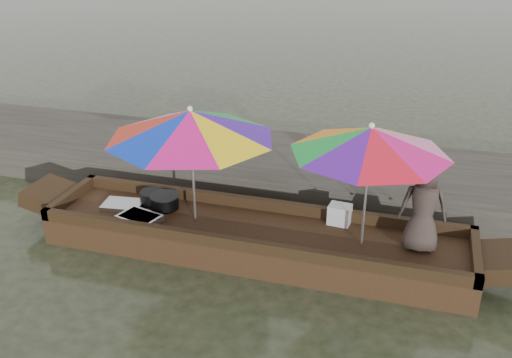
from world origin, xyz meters
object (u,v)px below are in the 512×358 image
(boat_hull, at_px, (254,240))
(charcoal_grill, at_px, (165,202))
(supply_bag, at_px, (340,214))
(cooking_pot, at_px, (153,197))
(umbrella_stern, at_px, (366,187))
(umbrella_bow, at_px, (193,166))
(tray_crayfish, at_px, (139,218))
(vendor, at_px, (424,206))
(tray_scallop, at_px, (123,205))

(boat_hull, bearing_deg, charcoal_grill, 171.64)
(boat_hull, distance_m, supply_bag, 1.16)
(cooking_pot, xyz_separation_m, umbrella_stern, (2.92, -0.27, 0.68))
(umbrella_bow, bearing_deg, cooking_pot, 159.84)
(boat_hull, height_order, cooking_pot, cooking_pot)
(umbrella_bow, relative_size, umbrella_stern, 1.16)
(cooking_pot, bearing_deg, tray_crayfish, -82.50)
(boat_hull, xyz_separation_m, vendor, (2.04, 0.10, 0.75))
(cooking_pot, distance_m, tray_scallop, 0.41)
(vendor, height_order, umbrella_bow, umbrella_bow)
(tray_crayfish, distance_m, charcoal_grill, 0.48)
(cooking_pot, distance_m, umbrella_stern, 3.02)
(supply_bag, height_order, umbrella_stern, umbrella_stern)
(charcoal_grill, height_order, supply_bag, supply_bag)
(supply_bag, relative_size, vendor, 0.25)
(cooking_pot, xyz_separation_m, tray_crayfish, (0.07, -0.53, -0.05))
(charcoal_grill, distance_m, vendor, 3.40)
(umbrella_stern, bearing_deg, supply_bag, 127.47)
(cooking_pot, relative_size, charcoal_grill, 0.90)
(cooking_pot, relative_size, umbrella_stern, 0.19)
(tray_scallop, bearing_deg, vendor, 0.53)
(tray_scallop, relative_size, supply_bag, 1.90)
(charcoal_grill, xyz_separation_m, supply_bag, (2.36, 0.25, 0.04))
(vendor, bearing_deg, umbrella_stern, 5.88)
(boat_hull, relative_size, umbrella_bow, 2.56)
(boat_hull, xyz_separation_m, tray_scallop, (-1.90, 0.06, 0.21))
(boat_hull, distance_m, umbrella_bow, 1.25)
(supply_bag, bearing_deg, umbrella_stern, -52.53)
(cooking_pot, distance_m, umbrella_bow, 1.05)
(supply_bag, bearing_deg, tray_crayfish, -164.27)
(tray_crayfish, xyz_separation_m, vendor, (3.52, 0.35, 0.53))
(boat_hull, xyz_separation_m, supply_bag, (1.03, 0.45, 0.30))
(tray_crayfish, distance_m, vendor, 3.58)
(vendor, relative_size, umbrella_bow, 0.54)
(vendor, bearing_deg, tray_crayfish, 3.43)
(boat_hull, height_order, charcoal_grill, charcoal_grill)
(tray_scallop, relative_size, charcoal_grill, 1.40)
(charcoal_grill, height_order, umbrella_bow, umbrella_bow)
(cooking_pot, relative_size, tray_scallop, 0.65)
(vendor, distance_m, umbrella_stern, 0.70)
(cooking_pot, height_order, tray_crayfish, cooking_pot)
(umbrella_stern, bearing_deg, umbrella_bow, 180.00)
(tray_crayfish, bearing_deg, supply_bag, 15.73)
(umbrella_stern, bearing_deg, vendor, 8.16)
(tray_crayfish, relative_size, supply_bag, 1.90)
(charcoal_grill, bearing_deg, umbrella_stern, -4.14)
(charcoal_grill, xyz_separation_m, umbrella_bow, (0.53, -0.20, 0.69))
(umbrella_bow, xyz_separation_m, umbrella_stern, (2.17, 0.00, 0.00))
(tray_crayfish, bearing_deg, umbrella_bow, 20.71)
(supply_bag, bearing_deg, tray_scallop, -172.40)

